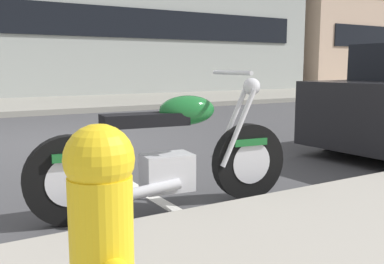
# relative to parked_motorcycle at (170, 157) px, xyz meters

# --- Properties ---
(ground_plane) EXTENTS (260.00, 260.00, 0.00)m
(ground_plane) POSITION_rel_parked_motorcycle_xyz_m (0.03, 3.71, -0.44)
(ground_plane) COLOR #3D3D3F
(sidewalk_far_curb) EXTENTS (120.00, 5.00, 0.14)m
(sidewalk_far_curb) POSITION_rel_parked_motorcycle_xyz_m (12.03, 10.23, -0.37)
(sidewalk_far_curb) COLOR gray
(sidewalk_far_curb) RESTS_ON ground
(parking_stall_stripe) EXTENTS (0.12, 2.20, 0.01)m
(parking_stall_stripe) POSITION_rel_parked_motorcycle_xyz_m (0.03, 0.29, -0.44)
(parking_stall_stripe) COLOR silver
(parking_stall_stripe) RESTS_ON ground
(parked_motorcycle) EXTENTS (2.21, 0.62, 1.13)m
(parked_motorcycle) POSITION_rel_parked_motorcycle_xyz_m (0.00, 0.00, 0.00)
(parked_motorcycle) COLOR black
(parked_motorcycle) RESTS_ON ground
(fire_hydrant) EXTENTS (0.24, 0.36, 0.84)m
(fire_hydrant) POSITION_rel_parked_motorcycle_xyz_m (-1.16, -1.70, 0.15)
(fire_hydrant) COLOR gold
(fire_hydrant) RESTS_ON sidewalk_near_curb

